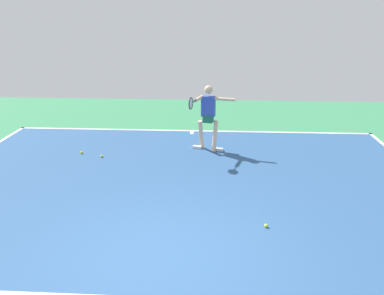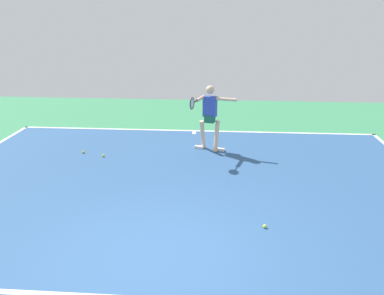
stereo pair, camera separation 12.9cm
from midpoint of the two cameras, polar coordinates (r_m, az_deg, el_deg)
The scene contains 8 objects.
ground_plane at distance 6.46m, azimuth -4.44°, elevation -14.86°, with size 23.07×23.07×0.00m, color #388456.
court_surface at distance 6.46m, azimuth -4.44°, elevation -14.85°, with size 10.78×13.92×0.00m, color #2D5484.
court_line_baseline_near at distance 12.78m, azimuth -0.25°, elevation 2.31°, with size 10.78×0.10×0.01m, color white.
court_line_centre_mark at distance 12.59m, azimuth -0.31°, elevation 2.06°, with size 0.10×0.30×0.01m, color white.
tennis_player at distance 10.76m, azimuth 1.86°, elevation 4.62°, with size 1.13×1.17×1.72m.
tennis_ball_by_sideline at distance 10.72m, azimuth -12.56°, elevation -1.16°, with size 0.07×0.07×0.07m, color #CCE033.
tennis_ball_centre_court at distance 11.11m, azimuth -15.17°, elevation -0.67°, with size 0.07×0.07×0.07m, color yellow.
tennis_ball_far_corner at distance 7.32m, azimuth 9.58°, elevation -10.50°, with size 0.07×0.07×0.07m, color #C6E53D.
Camera 1 is at (-0.75, 5.35, 3.53)m, focal length 39.04 mm.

